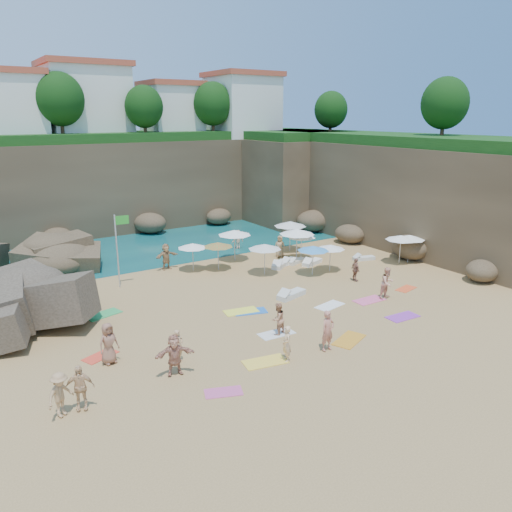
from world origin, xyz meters
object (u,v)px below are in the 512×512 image
parasol_0 (193,246)px  person_stand_3 (356,270)px  parasol_2 (297,232)px  person_stand_1 (278,319)px  person_stand_4 (280,246)px  lounger_0 (280,265)px  person_stand_5 (166,257)px  person_stand_6 (287,344)px  flag_pole (119,241)px  parasol_1 (234,233)px  person_stand_2 (238,239)px  person_stand_0 (178,346)px  rock_outcrop (50,321)px

parasol_0 → person_stand_3: 11.00m
parasol_2 → person_stand_1: size_ratio=1.57×
person_stand_1 → person_stand_4: person_stand_4 is taller
parasol_0 → person_stand_4: 7.04m
lounger_0 → person_stand_4: bearing=20.7°
person_stand_1 → person_stand_4: 13.76m
person_stand_3 → person_stand_5: size_ratio=0.83×
parasol_0 → parasol_2: bearing=-15.6°
person_stand_1 → person_stand_5: (-0.27, 12.92, 0.10)m
person_stand_6 → person_stand_3: bearing=141.0°
person_stand_3 → parasol_0: bearing=59.4°
person_stand_1 → person_stand_4: bearing=-138.4°
flag_pole → person_stand_1: 11.93m
person_stand_4 → person_stand_6: (-9.36, -13.52, -0.02)m
lounger_0 → person_stand_4: person_stand_4 is taller
parasol_1 → person_stand_6: 15.87m
parasol_0 → person_stand_5: size_ratio=1.11×
person_stand_6 → parasol_0: bearing=-170.5°
parasol_2 → person_stand_2: 5.84m
lounger_0 → person_stand_1: person_stand_1 is taller
lounger_0 → person_stand_6: bearing=-159.1°
person_stand_0 → person_stand_4: (13.33, 11.04, 0.09)m
parasol_1 → person_stand_1: parasol_1 is taller
parasol_2 → person_stand_3: 5.88m
person_stand_2 → person_stand_6: 19.09m
person_stand_0 → person_stand_3: (14.13, 3.82, 0.02)m
person_stand_5 → person_stand_2: bearing=9.5°
person_stand_2 → flag_pole: bearing=28.3°
person_stand_2 → person_stand_4: person_stand_4 is taller
person_stand_2 → person_stand_1: bearing=74.0°
flag_pole → person_stand_6: flag_pole is taller
person_stand_1 → person_stand_3: 9.73m
parasol_0 → person_stand_1: size_ratio=1.25×
person_stand_6 → person_stand_2: bearing=174.5°
person_stand_2 → person_stand_6: size_ratio=0.94×
person_stand_4 → person_stand_6: person_stand_4 is taller
person_stand_0 → person_stand_3: person_stand_3 is taller
parasol_2 → person_stand_1: parasol_2 is taller
parasol_2 → person_stand_2: (-1.78, 5.37, -1.46)m
flag_pole → person_stand_3: (12.99, -7.11, -2.17)m
person_stand_4 → person_stand_5: size_ratio=0.91×
parasol_0 → person_stand_6: (-2.40, -14.03, -0.96)m
person_stand_2 → person_stand_6: (-7.97, -17.35, 0.05)m
parasol_1 → person_stand_4: (3.29, -1.09, -1.27)m
person_stand_3 → person_stand_5: (-9.18, 9.02, 0.15)m
parasol_0 → person_stand_3: (7.76, -7.73, -1.01)m
rock_outcrop → person_stand_2: (15.72, 7.16, 0.76)m
lounger_0 → person_stand_1: (-6.71, -9.11, 0.67)m
person_stand_0 → person_stand_6: (3.97, -2.48, 0.07)m
person_stand_2 → person_stand_5: size_ratio=0.83×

